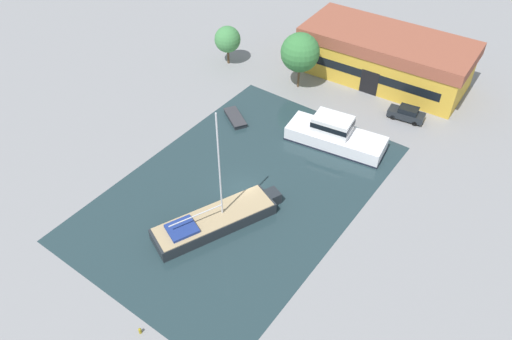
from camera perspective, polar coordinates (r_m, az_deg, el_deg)
name	(u,v)px	position (r m, az deg, el deg)	size (l,w,h in m)	color
ground_plane	(242,190)	(51.77, -1.65, -2.33)	(440.00, 440.00, 0.00)	gray
water_canal	(242,190)	(51.76, -1.65, -2.32)	(22.61, 33.57, 0.01)	#23383D
warehouse_building	(385,57)	(69.84, 14.56, 12.43)	(22.48, 10.78, 6.24)	gold
quay_tree_near_building	(300,52)	(65.04, 5.06, 13.23)	(4.99, 4.99, 7.53)	brown
quay_tree_by_water	(228,39)	(70.99, -3.27, 14.68)	(3.61, 3.61, 5.48)	brown
parked_car	(407,113)	(63.46, 16.84, 6.21)	(4.51, 2.29, 1.72)	#1E2328
sailboat_moored	(216,220)	(48.02, -4.62, -5.72)	(7.78, 13.08, 12.94)	#23282D
motor_cruiser	(335,135)	(57.37, 8.99, 3.98)	(11.70, 5.58, 3.57)	white
small_dinghy	(235,118)	(61.03, -2.40, 5.97)	(4.36, 3.56, 0.57)	#23282D
mooring_bollard	(140,331)	(42.45, -13.12, -17.44)	(0.26, 0.26, 0.58)	olive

